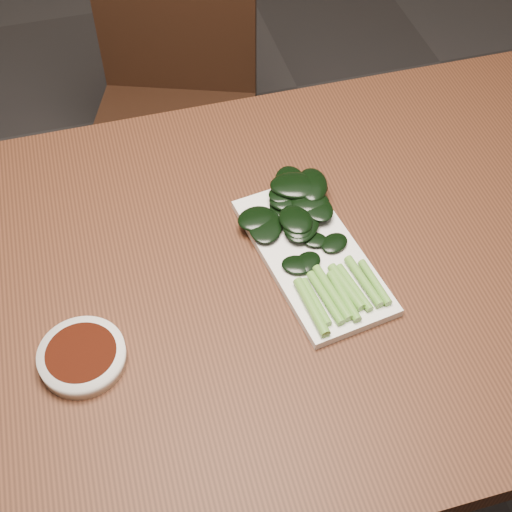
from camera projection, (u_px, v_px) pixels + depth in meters
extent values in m
plane|color=#2F2C2C|center=(242.00, 476.00, 1.64)|extent=(6.00, 6.00, 0.00)
cube|color=#452313|center=(235.00, 285.00, 1.07)|extent=(1.40, 0.80, 0.04)
cylinder|color=#452313|center=(466.00, 211.00, 1.68)|extent=(0.05, 0.05, 0.71)
cube|color=black|center=(172.00, 136.00, 1.73)|extent=(0.49, 0.49, 0.04)
cylinder|color=black|center=(107.00, 242.00, 1.81)|extent=(0.04, 0.04, 0.41)
cylinder|color=black|center=(233.00, 250.00, 1.80)|extent=(0.04, 0.04, 0.41)
cylinder|color=black|center=(132.00, 155.00, 2.02)|extent=(0.04, 0.04, 0.41)
cylinder|color=black|center=(245.00, 162.00, 2.00)|extent=(0.04, 0.04, 0.41)
cube|color=black|center=(174.00, 8.00, 1.65)|extent=(0.37, 0.16, 0.44)
cylinder|color=white|center=(82.00, 357.00, 0.95)|extent=(0.12, 0.12, 0.02)
cylinder|color=#330E04|center=(81.00, 353.00, 0.95)|extent=(0.10, 0.10, 0.00)
cube|color=white|center=(312.00, 256.00, 1.07)|extent=(0.18, 0.31, 0.01)
cylinder|color=#639F36|center=(311.00, 307.00, 0.99)|extent=(0.02, 0.10, 0.01)
cylinder|color=#639F36|center=(316.00, 302.00, 1.00)|extent=(0.02, 0.08, 0.01)
cylinder|color=#639F36|center=(325.00, 298.00, 1.01)|extent=(0.03, 0.10, 0.01)
cylinder|color=#639F36|center=(332.00, 293.00, 1.01)|extent=(0.03, 0.10, 0.01)
cylinder|color=#639F36|center=(344.00, 296.00, 1.01)|extent=(0.02, 0.09, 0.01)
cylinder|color=#639F36|center=(346.00, 287.00, 1.02)|extent=(0.03, 0.08, 0.01)
cylinder|color=#639F36|center=(354.00, 287.00, 1.02)|extent=(0.03, 0.09, 0.01)
cylinder|color=#639F36|center=(364.00, 281.00, 1.02)|extent=(0.03, 0.09, 0.01)
cylinder|color=#639F36|center=(375.00, 282.00, 1.02)|extent=(0.02, 0.08, 0.01)
ellipsoid|color=black|center=(312.00, 185.00, 1.13)|extent=(0.07, 0.09, 0.02)
ellipsoid|color=black|center=(265.00, 226.00, 1.09)|extent=(0.07, 0.08, 0.01)
ellipsoid|color=black|center=(310.00, 202.00, 1.11)|extent=(0.07, 0.06, 0.01)
ellipsoid|color=black|center=(256.00, 219.00, 1.10)|extent=(0.07, 0.06, 0.01)
ellipsoid|color=black|center=(296.00, 185.00, 1.12)|extent=(0.09, 0.08, 0.02)
ellipsoid|color=black|center=(285.00, 192.00, 1.12)|extent=(0.06, 0.06, 0.01)
ellipsoid|color=black|center=(291.00, 182.00, 1.14)|extent=(0.06, 0.08, 0.01)
ellipsoid|color=black|center=(301.00, 222.00, 1.09)|extent=(0.09, 0.10, 0.01)
ellipsoid|color=black|center=(295.00, 186.00, 1.12)|extent=(0.09, 0.08, 0.01)
ellipsoid|color=black|center=(282.00, 205.00, 1.12)|extent=(0.05, 0.06, 0.01)
ellipsoid|color=black|center=(296.00, 220.00, 1.08)|extent=(0.06, 0.07, 0.01)
ellipsoid|color=black|center=(298.00, 227.00, 1.08)|extent=(0.05, 0.06, 0.01)
ellipsoid|color=black|center=(309.00, 187.00, 1.14)|extent=(0.07, 0.06, 0.01)
ellipsoid|color=black|center=(317.00, 207.00, 1.10)|extent=(0.06, 0.07, 0.01)
ellipsoid|color=black|center=(300.00, 220.00, 1.09)|extent=(0.06, 0.07, 0.01)
ellipsoid|color=black|center=(286.00, 201.00, 1.12)|extent=(0.07, 0.06, 0.01)
ellipsoid|color=black|center=(315.00, 240.00, 1.07)|extent=(0.05, 0.05, 0.01)
ellipsoid|color=black|center=(334.00, 243.00, 1.07)|extent=(0.06, 0.05, 0.01)
ellipsoid|color=black|center=(297.00, 265.00, 1.04)|extent=(0.06, 0.05, 0.01)
ellipsoid|color=black|center=(307.00, 262.00, 1.05)|extent=(0.06, 0.05, 0.01)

